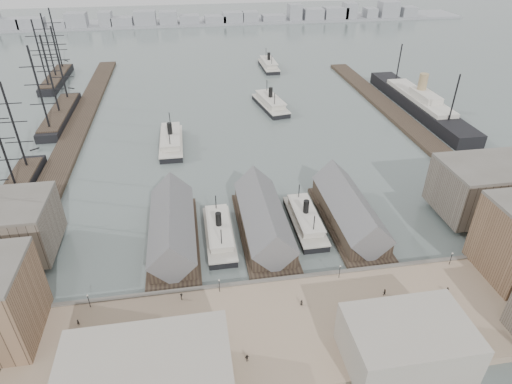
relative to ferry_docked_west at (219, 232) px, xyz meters
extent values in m
plane|color=#515E5C|center=(13.00, -16.13, -2.21)|extent=(900.00, 900.00, 0.00)
cube|color=gray|center=(13.00, -36.13, -1.21)|extent=(180.00, 30.00, 2.00)
cube|color=#59544C|center=(13.00, -21.33, -1.06)|extent=(180.00, 1.20, 2.30)
cube|color=#2D231C|center=(-55.00, 83.87, -1.41)|extent=(10.00, 220.00, 1.60)
cube|color=#2D231C|center=(91.00, 73.87, -1.41)|extent=(10.00, 180.00, 1.60)
cube|color=#2D231C|center=(-13.00, -0.13, -1.61)|extent=(14.00, 42.00, 1.20)
cube|color=#2D231C|center=(-13.00, 0.87, 1.49)|extent=(12.00, 36.00, 5.00)
cube|color=#59595B|center=(-13.00, 0.87, 4.09)|extent=(12.60, 37.00, 12.60)
cube|color=#2D231C|center=(13.00, -0.13, -1.61)|extent=(14.00, 42.00, 1.20)
cube|color=#2D231C|center=(13.00, 0.87, 1.49)|extent=(12.00, 36.00, 5.00)
cube|color=#59595B|center=(13.00, 0.87, 4.09)|extent=(12.60, 37.00, 12.60)
cube|color=#2D231C|center=(39.00, -0.13, -1.61)|extent=(14.00, 42.00, 1.20)
cube|color=#2D231C|center=(39.00, 0.87, 1.49)|extent=(12.00, 36.00, 5.00)
cube|color=#59595B|center=(39.00, 0.87, 4.09)|extent=(12.60, 37.00, 12.60)
cube|color=#60564C|center=(-57.00, 1.87, 6.79)|extent=(26.00, 20.00, 14.00)
cube|color=#60564C|center=(81.00, -1.13, 7.29)|extent=(28.00, 20.00, 15.00)
cube|color=gray|center=(33.00, -48.13, 4.79)|extent=(24.00, 16.00, 10.00)
cube|color=gray|center=(-17.00, -48.13, 5.79)|extent=(30.00, 16.00, 12.00)
cylinder|color=black|center=(-32.00, -23.13, 1.59)|extent=(0.16, 0.16, 3.60)
sphere|color=beige|center=(-32.00, -23.13, 3.49)|extent=(0.44, 0.44, 0.44)
cylinder|color=black|center=(-2.00, -23.13, 1.59)|extent=(0.16, 0.16, 3.60)
sphere|color=beige|center=(-2.00, -23.13, 3.49)|extent=(0.44, 0.44, 0.44)
cylinder|color=black|center=(28.00, -23.13, 1.59)|extent=(0.16, 0.16, 3.60)
sphere|color=beige|center=(28.00, -23.13, 3.49)|extent=(0.44, 0.44, 0.44)
cylinder|color=black|center=(58.00, -23.13, 1.59)|extent=(0.16, 0.16, 3.60)
sphere|color=beige|center=(58.00, -23.13, 3.49)|extent=(0.44, 0.44, 0.44)
cube|color=gray|center=(13.00, 323.87, -1.21)|extent=(500.00, 40.00, 2.00)
cube|color=gray|center=(-149.59, 313.87, 2.91)|extent=(17.36, 14.00, 10.23)
cube|color=gray|center=(-132.16, 313.87, 2.93)|extent=(20.65, 14.00, 10.28)
cube|color=gray|center=(-110.57, 313.87, 1.41)|extent=(14.71, 14.00, 7.23)
cube|color=gray|center=(-94.98, 313.87, 4.41)|extent=(17.63, 14.00, 13.23)
cube|color=gray|center=(-70.49, 313.87, 4.58)|extent=(10.74, 14.00, 13.58)
cube|color=gray|center=(-56.86, 313.87, 2.11)|extent=(18.06, 14.00, 8.64)
cube|color=gray|center=(-36.92, 313.87, 4.44)|extent=(18.55, 14.00, 13.29)
cube|color=gray|center=(-16.70, 313.87, 4.03)|extent=(15.33, 14.00, 12.47)
cube|color=gray|center=(1.71, 313.87, 2.15)|extent=(17.56, 14.00, 8.72)
cube|color=gray|center=(24.96, 313.87, 1.61)|extent=(18.76, 14.00, 7.63)
cube|color=gray|center=(40.85, 313.87, 2.97)|extent=(17.61, 14.00, 10.35)
cube|color=gray|center=(57.04, 313.87, 2.94)|extent=(13.38, 14.00, 10.30)
cube|color=gray|center=(78.61, 313.87, 1.17)|extent=(20.73, 14.00, 6.75)
cube|color=gray|center=(98.69, 313.87, 5.58)|extent=(11.51, 14.00, 15.57)
cube|color=gray|center=(116.47, 313.87, 3.42)|extent=(18.17, 14.00, 11.26)
cube|color=gray|center=(138.20, 313.87, 3.71)|extent=(21.81, 14.00, 11.83)
cube|color=gray|center=(152.05, 313.87, 5.54)|extent=(11.12, 14.00, 15.50)
cube|color=gray|center=(172.69, 313.87, 2.94)|extent=(10.90, 14.00, 10.29)
cube|color=gray|center=(190.90, 313.87, 5.65)|extent=(17.95, 14.00, 15.72)
cube|color=gray|center=(210.92, 313.87, 3.05)|extent=(14.21, 14.00, 10.51)
cube|color=black|center=(0.00, 0.00, -1.36)|extent=(7.54, 26.38, 1.70)
cube|color=beige|center=(0.00, 0.00, -0.14)|extent=(7.91, 26.38, 0.47)
cube|color=beige|center=(0.00, 0.00, 1.18)|extent=(6.12, 18.84, 2.07)
cube|color=beige|center=(0.00, 0.00, 2.50)|extent=(6.60, 20.73, 0.38)
cylinder|color=black|center=(0.00, 0.00, 4.58)|extent=(1.70, 1.70, 4.24)
cylinder|color=black|center=(0.00, 8.48, 4.39)|extent=(0.28, 0.28, 5.65)
cylinder|color=black|center=(0.00, -8.48, 4.39)|extent=(0.28, 0.28, 5.65)
cube|color=black|center=(26.00, 2.12, -1.36)|extent=(7.53, 26.35, 1.69)
cube|color=beige|center=(26.00, 2.12, -0.14)|extent=(7.90, 26.35, 0.47)
cube|color=beige|center=(26.00, 2.12, 1.18)|extent=(6.12, 18.82, 2.07)
cube|color=beige|center=(26.00, 2.12, 2.50)|extent=(6.59, 20.70, 0.38)
cylinder|color=black|center=(26.00, 2.12, 4.57)|extent=(1.69, 1.69, 4.23)
cylinder|color=black|center=(26.00, 10.59, 4.38)|extent=(0.28, 0.28, 5.65)
cylinder|color=black|center=(26.00, -6.35, 4.38)|extent=(0.28, 0.28, 5.65)
cube|color=black|center=(-13.85, 63.82, -1.23)|extent=(8.78, 30.39, 1.95)
cube|color=beige|center=(-13.85, 63.82, 0.18)|extent=(9.21, 30.39, 0.54)
cube|color=beige|center=(-13.85, 63.82, 1.70)|extent=(7.12, 21.71, 2.39)
cube|color=beige|center=(-13.85, 63.82, 3.21)|extent=(7.67, 23.88, 0.43)
cylinder|color=black|center=(-13.85, 63.82, 5.60)|extent=(1.95, 1.95, 4.88)
cylinder|color=black|center=(-13.85, 73.58, 5.38)|extent=(0.33, 0.33, 6.51)
cylinder|color=black|center=(-13.85, 54.06, 5.38)|extent=(0.33, 0.33, 6.51)
cube|color=black|center=(34.34, 99.57, -1.22)|extent=(13.87, 31.87, 1.98)
cube|color=beige|center=(34.34, 99.57, 0.21)|extent=(14.31, 31.94, 0.55)
cube|color=beige|center=(34.34, 99.57, 1.76)|extent=(10.76, 22.91, 2.42)
cube|color=beige|center=(34.34, 99.57, 3.30)|extent=(11.68, 25.17, 0.44)
cylinder|color=black|center=(34.34, 99.57, 5.72)|extent=(1.98, 1.98, 4.95)
cylinder|color=black|center=(34.34, 109.48, 5.50)|extent=(0.33, 0.33, 6.61)
cylinder|color=black|center=(34.34, 89.66, 5.50)|extent=(0.33, 0.33, 6.61)
cube|color=black|center=(46.40, 167.23, -1.27)|extent=(8.75, 29.36, 1.88)
cube|color=beige|center=(46.40, 167.23, 0.09)|extent=(9.17, 29.37, 0.52)
cube|color=beige|center=(46.40, 167.23, 1.55)|extent=(7.07, 20.98, 2.30)
cube|color=beige|center=(46.40, 167.23, 3.02)|extent=(7.62, 23.08, 0.42)
cylinder|color=black|center=(46.40, 167.23, 5.31)|extent=(1.88, 1.88, 4.70)
cylinder|color=black|center=(46.40, 176.63, 5.11)|extent=(0.31, 0.31, 6.27)
cylinder|color=black|center=(46.40, 157.83, 5.11)|extent=(0.31, 0.31, 6.27)
cube|color=black|center=(-64.82, 28.41, -0.53)|extent=(8.37, 57.67, 3.35)
cube|color=#2D231C|center=(-64.82, 28.41, 1.42)|extent=(7.91, 51.90, 0.56)
cylinder|color=black|center=(-64.82, 35.14, 16.39)|extent=(0.74, 0.74, 31.62)
cylinder|color=black|center=(-64.82, 48.60, 16.39)|extent=(0.74, 0.74, 31.62)
cube|color=black|center=(-64.82, 101.31, -0.36)|extent=(9.22, 53.27, 3.69)
cube|color=#2D231C|center=(-64.82, 101.31, 1.79)|extent=(8.71, 47.94, 0.61)
cylinder|color=black|center=(-64.82, 82.66, 18.28)|extent=(0.82, 0.82, 34.83)
cylinder|color=black|center=(-64.82, 101.31, 18.28)|extent=(0.82, 0.82, 34.83)
cylinder|color=black|center=(-64.82, 119.95, 18.28)|extent=(0.82, 0.82, 34.83)
cube|color=black|center=(-79.08, 159.63, -0.39)|extent=(9.09, 50.52, 3.64)
cube|color=#2D231C|center=(-79.08, 159.63, 1.73)|extent=(8.59, 45.47, 0.61)
cylinder|color=black|center=(-79.08, 141.94, 18.00)|extent=(0.81, 0.81, 34.36)
cylinder|color=black|center=(-79.08, 159.63, 18.00)|extent=(0.81, 0.81, 34.36)
cylinder|color=black|center=(-79.08, 177.31, 18.00)|extent=(0.81, 0.81, 34.36)
cube|color=black|center=(105.00, 85.39, 0.62)|extent=(12.26, 89.58, 5.66)
cube|color=beige|center=(105.00, 85.39, 4.39)|extent=(10.37, 51.86, 1.89)
cube|color=beige|center=(105.00, 80.67, 6.75)|extent=(7.54, 18.86, 2.83)
cylinder|color=tan|center=(105.00, 85.39, 10.99)|extent=(4.15, 4.15, 9.43)
cube|color=black|center=(67.30, -30.80, 0.18)|extent=(3.88, 9.49, 0.78)
cube|color=#2E392A|center=(67.30, -30.80, 1.83)|extent=(4.05, 9.98, 2.53)
cube|color=#59595B|center=(67.30, -30.80, 3.24)|extent=(4.31, 10.40, 0.29)
imported|color=black|center=(-26.33, -35.00, 0.53)|extent=(1.49, 1.37, 1.47)
cube|color=#3F2D21|center=(-28.90, -35.37, 0.69)|extent=(2.79, 1.86, 0.25)
cylinder|color=black|center=(-28.80, -36.06, 0.34)|extent=(1.10, 0.24, 1.10)
cylinder|color=black|center=(-29.00, -34.68, 0.34)|extent=(1.10, 0.24, 1.10)
imported|color=black|center=(-3.27, -36.33, 0.59)|extent=(2.03, 1.20, 1.60)
cube|color=#3F2D21|center=(-5.83, -36.81, 0.69)|extent=(2.83, 1.95, 0.25)
cylinder|color=black|center=(-5.70, -37.50, 0.34)|extent=(1.10, 0.28, 1.10)
cylinder|color=black|center=(-5.96, -36.12, 0.34)|extent=(1.10, 0.28, 1.10)
imported|color=black|center=(37.93, -37.34, 0.64)|extent=(1.72, 1.91, 1.70)
cube|color=#3F2D21|center=(35.37, -37.79, 0.69)|extent=(2.82, 1.94, 0.25)
cylinder|color=black|center=(35.49, -38.48, 0.34)|extent=(1.10, 0.27, 1.10)
cylinder|color=black|center=(35.24, -37.11, 0.34)|extent=(1.10, 0.27, 1.10)
imported|color=black|center=(-33.74, -28.16, 0.61)|extent=(0.71, 0.74, 1.63)
imported|color=black|center=(-24.50, -37.50, 0.68)|extent=(0.94, 1.05, 1.78)
imported|color=black|center=(-11.05, -24.13, 0.67)|extent=(0.77, 1.20, 1.76)
imported|color=black|center=(1.71, -43.28, 0.70)|extent=(1.14, 0.68, 1.81)
imported|color=black|center=(16.39, -30.51, 0.58)|extent=(0.84, 0.91, 1.57)
imported|color=black|center=(27.27, -36.92, 0.64)|extent=(0.64, 0.74, 1.70)
imported|color=black|center=(36.69, -30.55, 0.65)|extent=(0.96, 0.82, 1.72)
imported|color=black|center=(43.77, -36.95, 0.59)|extent=(0.97, 1.19, 1.60)
imported|color=black|center=(51.81, -32.43, 0.70)|extent=(1.08, 0.49, 1.81)
camera|label=1|loc=(-5.49, -98.19, 74.95)|focal=30.00mm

